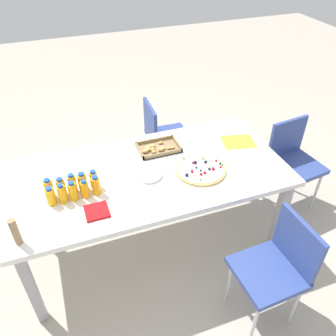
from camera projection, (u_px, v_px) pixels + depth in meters
ground_plane at (152, 240)px, 2.99m from camera, size 12.00×12.00×0.00m
party_table at (149, 178)px, 2.56m from camera, size 2.03×0.98×0.76m
chair_near_right at (278, 264)px, 2.19m from camera, size 0.42×0.42×0.83m
chair_far_right at (162, 134)px, 3.42m from camera, size 0.41×0.41×0.83m
chair_end at (293, 158)px, 3.10m from camera, size 0.44×0.44×0.83m
juice_bottle_0 at (51, 196)px, 2.21m from camera, size 0.06×0.06×0.14m
juice_bottle_1 at (62, 194)px, 2.23m from camera, size 0.05×0.05×0.15m
juice_bottle_2 at (73, 191)px, 2.25m from camera, size 0.06×0.06×0.15m
juice_bottle_3 at (85, 189)px, 2.27m from camera, size 0.05×0.05×0.14m
juice_bottle_4 at (96, 185)px, 2.29m from camera, size 0.06×0.06×0.15m
juice_bottle_5 at (49, 189)px, 2.26m from camera, size 0.06×0.06×0.15m
juice_bottle_6 at (61, 187)px, 2.28m from camera, size 0.06×0.06×0.14m
juice_bottle_7 at (72, 184)px, 2.30m from camera, size 0.06×0.06×0.15m
juice_bottle_8 at (83, 182)px, 2.33m from camera, size 0.06×0.06×0.14m
juice_bottle_9 at (94, 179)px, 2.35m from camera, size 0.06×0.06×0.14m
fruit_pizza at (200, 169)px, 2.52m from camera, size 0.38×0.38×0.05m
snack_tray at (158, 148)px, 2.74m from camera, size 0.33×0.22×0.04m
plate_stack at (149, 175)px, 2.48m from camera, size 0.19×0.19×0.02m
napkin_stack at (97, 211)px, 2.19m from camera, size 0.15×0.15×0.02m
cardboard_tube at (15, 232)px, 1.94m from camera, size 0.04×0.04×0.18m
paper_folder at (238, 142)px, 2.83m from camera, size 0.30×0.26×0.01m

